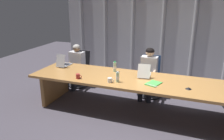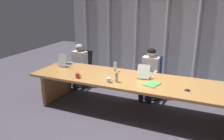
{
  "view_description": "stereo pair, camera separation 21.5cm",
  "coord_description": "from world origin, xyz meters",
  "px_view_note": "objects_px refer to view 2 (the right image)",
  "views": [
    {
      "loc": [
        0.93,
        -4.11,
        2.28
      ],
      "look_at": [
        -0.65,
        0.09,
        0.83
      ],
      "focal_mm": 36.1,
      "sensor_mm": 36.0,
      "label": 1
    },
    {
      "loc": [
        1.13,
        -4.03,
        2.28
      ],
      "look_at": [
        -0.65,
        0.09,
        0.83
      ],
      "focal_mm": 36.1,
      "sensor_mm": 36.0,
      "label": 2
    }
  ],
  "objects_px": {
    "laptop_left_end": "(66,63)",
    "person_left_end": "(78,63)",
    "office_chair_left_end": "(82,72)",
    "office_chair_left_mid": "(152,82)",
    "person_left_mid": "(150,71)",
    "laptop_left_mid": "(145,74)",
    "spiral_notepad": "(152,84)",
    "coffee_mug_near": "(78,76)",
    "conference_mic_left_side": "(187,90)",
    "water_bottle_primary": "(116,77)",
    "water_bottle_secondary": "(115,67)",
    "coffee_mug_far": "(109,80)"
  },
  "relations": [
    {
      "from": "laptop_left_end",
      "to": "office_chair_left_end",
      "type": "relative_size",
      "value": 0.44
    },
    {
      "from": "office_chair_left_end",
      "to": "person_left_mid",
      "type": "distance_m",
      "value": 1.94
    },
    {
      "from": "laptop_left_mid",
      "to": "water_bottle_secondary",
      "type": "distance_m",
      "value": 0.68
    },
    {
      "from": "person_left_mid",
      "to": "spiral_notepad",
      "type": "bearing_deg",
      "value": 17.44
    },
    {
      "from": "water_bottle_primary",
      "to": "spiral_notepad",
      "type": "height_order",
      "value": "water_bottle_primary"
    },
    {
      "from": "water_bottle_secondary",
      "to": "spiral_notepad",
      "type": "distance_m",
      "value": 1.04
    },
    {
      "from": "office_chair_left_end",
      "to": "office_chair_left_mid",
      "type": "relative_size",
      "value": 0.96
    },
    {
      "from": "person_left_mid",
      "to": "coffee_mug_near",
      "type": "height_order",
      "value": "person_left_mid"
    },
    {
      "from": "coffee_mug_near",
      "to": "spiral_notepad",
      "type": "relative_size",
      "value": 0.36
    },
    {
      "from": "person_left_mid",
      "to": "coffee_mug_far",
      "type": "xyz_separation_m",
      "value": [
        -0.49,
        -1.21,
        0.11
      ]
    },
    {
      "from": "office_chair_left_end",
      "to": "person_left_mid",
      "type": "relative_size",
      "value": 0.78
    },
    {
      "from": "water_bottle_primary",
      "to": "coffee_mug_near",
      "type": "xyz_separation_m",
      "value": [
        -0.8,
        -0.1,
        -0.05
      ]
    },
    {
      "from": "spiral_notepad",
      "to": "coffee_mug_near",
      "type": "bearing_deg",
      "value": -151.3
    },
    {
      "from": "laptop_left_end",
      "to": "coffee_mug_near",
      "type": "bearing_deg",
      "value": -132.31
    },
    {
      "from": "person_left_end",
      "to": "coffee_mug_far",
      "type": "bearing_deg",
      "value": 54.33
    },
    {
      "from": "office_chair_left_mid",
      "to": "spiral_notepad",
      "type": "distance_m",
      "value": 1.25
    },
    {
      "from": "water_bottle_secondary",
      "to": "office_chair_left_end",
      "type": "bearing_deg",
      "value": 151.11
    },
    {
      "from": "person_left_mid",
      "to": "laptop_left_mid",
      "type": "bearing_deg",
      "value": 4.38
    },
    {
      "from": "office_chair_left_end",
      "to": "water_bottle_secondary",
      "type": "xyz_separation_m",
      "value": [
        1.28,
        -0.7,
        0.5
      ]
    },
    {
      "from": "office_chair_left_mid",
      "to": "person_left_end",
      "type": "height_order",
      "value": "person_left_end"
    },
    {
      "from": "office_chair_left_end",
      "to": "person_left_mid",
      "type": "bearing_deg",
      "value": 90.86
    },
    {
      "from": "office_chair_left_end",
      "to": "spiral_notepad",
      "type": "distance_m",
      "value": 2.52
    },
    {
      "from": "coffee_mug_near",
      "to": "laptop_left_end",
      "type": "bearing_deg",
      "value": 138.41
    },
    {
      "from": "office_chair_left_end",
      "to": "person_left_end",
      "type": "xyz_separation_m",
      "value": [
        -0.02,
        -0.16,
        0.3
      ]
    },
    {
      "from": "laptop_left_end",
      "to": "spiral_notepad",
      "type": "bearing_deg",
      "value": -101.44
    },
    {
      "from": "office_chair_left_mid",
      "to": "spiral_notepad",
      "type": "xyz_separation_m",
      "value": [
        0.28,
        -1.15,
        0.39
      ]
    },
    {
      "from": "laptop_left_end",
      "to": "coffee_mug_far",
      "type": "relative_size",
      "value": 3.06
    },
    {
      "from": "person_left_mid",
      "to": "conference_mic_left_side",
      "type": "xyz_separation_m",
      "value": [
        0.93,
        -1.03,
        0.08
      ]
    },
    {
      "from": "laptop_left_mid",
      "to": "conference_mic_left_side",
      "type": "relative_size",
      "value": 4.2
    },
    {
      "from": "person_left_end",
      "to": "conference_mic_left_side",
      "type": "height_order",
      "value": "person_left_end"
    },
    {
      "from": "laptop_left_mid",
      "to": "office_chair_left_end",
      "type": "height_order",
      "value": "laptop_left_mid"
    },
    {
      "from": "laptop_left_mid",
      "to": "person_left_end",
      "type": "bearing_deg",
      "value": 66.92
    },
    {
      "from": "person_left_mid",
      "to": "water_bottle_secondary",
      "type": "bearing_deg",
      "value": -48.38
    },
    {
      "from": "laptop_left_mid",
      "to": "person_left_end",
      "type": "distance_m",
      "value": 2.06
    },
    {
      "from": "office_chair_left_mid",
      "to": "laptop_left_mid",
      "type": "bearing_deg",
      "value": -6.55
    },
    {
      "from": "person_left_mid",
      "to": "office_chair_left_mid",
      "type": "bearing_deg",
      "value": 170.66
    },
    {
      "from": "water_bottle_primary",
      "to": "conference_mic_left_side",
      "type": "distance_m",
      "value": 1.3
    },
    {
      "from": "person_left_end",
      "to": "water_bottle_secondary",
      "type": "bearing_deg",
      "value": 71.52
    },
    {
      "from": "laptop_left_end",
      "to": "laptop_left_mid",
      "type": "xyz_separation_m",
      "value": [
        1.94,
        -0.02,
        -0.01
      ]
    },
    {
      "from": "water_bottle_primary",
      "to": "person_left_mid",
      "type": "bearing_deg",
      "value": 72.32
    },
    {
      "from": "coffee_mug_near",
      "to": "spiral_notepad",
      "type": "xyz_separation_m",
      "value": [
        1.46,
        0.24,
        -0.04
      ]
    },
    {
      "from": "laptop_left_end",
      "to": "person_left_end",
      "type": "xyz_separation_m",
      "value": [
        -0.03,
        0.58,
        -0.16
      ]
    },
    {
      "from": "laptop_left_end",
      "to": "person_left_end",
      "type": "height_order",
      "value": "person_left_end"
    },
    {
      "from": "person_left_end",
      "to": "water_bottle_primary",
      "type": "bearing_deg",
      "value": 58.45
    },
    {
      "from": "laptop_left_mid",
      "to": "coffee_mug_near",
      "type": "relative_size",
      "value": 3.61
    },
    {
      "from": "coffee_mug_near",
      "to": "office_chair_left_end",
      "type": "bearing_deg",
      "value": 118.21
    },
    {
      "from": "spiral_notepad",
      "to": "coffee_mug_far",
      "type": "bearing_deg",
      "value": -145.37
    },
    {
      "from": "laptop_left_mid",
      "to": "spiral_notepad",
      "type": "height_order",
      "value": "laptop_left_mid"
    },
    {
      "from": "person_left_mid",
      "to": "conference_mic_left_side",
      "type": "height_order",
      "value": "person_left_mid"
    },
    {
      "from": "coffee_mug_far",
      "to": "laptop_left_mid",
      "type": "bearing_deg",
      "value": 49.27
    }
  ]
}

